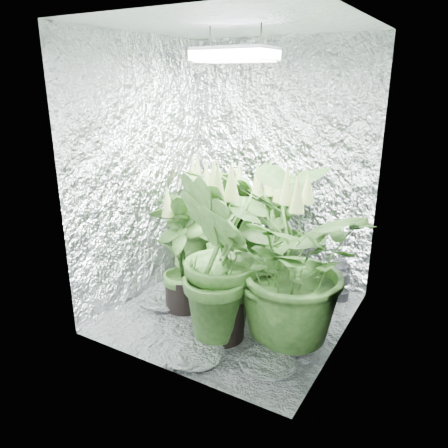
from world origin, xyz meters
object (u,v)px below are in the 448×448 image
plant_b (227,233)px  plant_g (220,259)px  circulation_fan (339,282)px  plant_e (286,263)px  grow_lamp (235,54)px  plant_a (201,217)px  plant_c (281,231)px  plant_d (241,237)px  plant_f (183,254)px

plant_b → plant_g: bearing=-62.9°
circulation_fan → plant_e: bearing=-76.9°
grow_lamp → plant_a: grow_lamp is taller
plant_g → plant_b: bearing=117.1°
plant_c → plant_e: bearing=-64.9°
plant_c → circulation_fan: bearing=-1.0°
grow_lamp → plant_c: bearing=81.1°
grow_lamp → plant_a: size_ratio=0.45×
plant_a → plant_d: size_ratio=1.03×
circulation_fan → plant_g: bearing=-95.5°
grow_lamp → plant_b: grow_lamp is taller
plant_e → plant_g: (-0.39, -0.17, 0.01)m
plant_e → circulation_fan: bearing=79.5°
plant_e → plant_f: 0.84m
plant_a → plant_d: (0.56, -0.29, 0.01)m
plant_a → circulation_fan: 1.31m
plant_c → plant_f: (-0.46, -0.76, -0.03)m
grow_lamp → plant_b: bearing=125.7°
plant_c → plant_f: 0.89m
plant_b → plant_e: bearing=-35.8°
plant_e → plant_f: bearing=177.6°
plant_f → circulation_fan: (0.98, 0.75, -0.31)m
plant_b → circulation_fan: bearing=15.2°
plant_a → plant_b: (0.36, -0.17, -0.03)m
grow_lamp → circulation_fan: 1.90m
plant_c → plant_e: plant_e is taller
plant_f → plant_g: plant_g is taller
grow_lamp → circulation_fan: (0.62, 0.63, -1.69)m
plant_c → plant_f: bearing=-121.3°
plant_e → plant_g: 0.42m
plant_a → plant_e: size_ratio=0.95×
plant_a → plant_g: plant_g is taller
plant_e → plant_f: size_ratio=1.19×
grow_lamp → circulation_fan: size_ratio=1.51×
plant_a → plant_f: plant_a is taller
grow_lamp → plant_g: 1.30m
plant_b → plant_c: size_ratio=0.95×
plant_g → plant_f: bearing=155.3°
plant_b → plant_f: size_ratio=1.02×
plant_d → plant_b: bearing=148.6°
grow_lamp → plant_e: (0.47, -0.15, -1.26)m
plant_d → plant_e: bearing=-37.3°
plant_b → circulation_fan: 0.98m
plant_a → circulation_fan: bearing=3.2°
grow_lamp → plant_g: grow_lamp is taller
plant_c → plant_d: 0.42m
circulation_fan → plant_c: bearing=-157.4°
plant_c → plant_a: bearing=-173.9°
plant_d → circulation_fan: 0.87m
plant_f → circulation_fan: plant_f is taller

